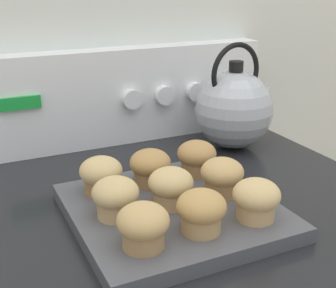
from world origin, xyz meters
TOP-DOWN VIEW (x-y plane):
  - control_panel at (0.00, 0.61)m, footprint 0.74×0.07m
  - muffin_pan at (-0.01, 0.25)m, footprint 0.29×0.29m
  - muffin_r0_c0 at (-0.09, 0.17)m, footprint 0.07×0.07m
  - muffin_r0_c1 at (-0.01, 0.17)m, footprint 0.07×0.07m
  - muffin_r0_c2 at (0.08, 0.17)m, footprint 0.07×0.07m
  - muffin_r1_c0 at (-0.09, 0.26)m, footprint 0.07×0.07m
  - muffin_r1_c1 at (-0.01, 0.25)m, footprint 0.07×0.07m
  - muffin_r1_c2 at (0.08, 0.25)m, footprint 0.07×0.07m
  - muffin_r2_c0 at (-0.09, 0.34)m, footprint 0.07×0.07m
  - muffin_r2_c1 at (-0.01, 0.34)m, footprint 0.07×0.07m
  - muffin_r2_c2 at (0.08, 0.34)m, footprint 0.07×0.07m
  - tea_kettle at (0.24, 0.48)m, footprint 0.19×0.16m

SIDE VIEW (x-z plane):
  - muffin_pan at x=-0.01m, z-range 0.89..0.92m
  - muffin_r0_c0 at x=-0.09m, z-range 0.92..0.98m
  - muffin_r0_c1 at x=-0.01m, z-range 0.92..0.98m
  - muffin_r0_c2 at x=0.08m, z-range 0.92..0.98m
  - muffin_r1_c0 at x=-0.09m, z-range 0.92..0.98m
  - muffin_r1_c1 at x=-0.01m, z-range 0.92..0.98m
  - muffin_r1_c2 at x=0.08m, z-range 0.92..0.98m
  - muffin_r2_c0 at x=-0.09m, z-range 0.92..0.98m
  - muffin_r2_c1 at x=-0.01m, z-range 0.92..0.98m
  - muffin_r2_c2 at x=0.08m, z-range 0.92..0.98m
  - tea_kettle at x=0.24m, z-range 0.87..1.09m
  - control_panel at x=0.00m, z-range 0.89..1.09m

